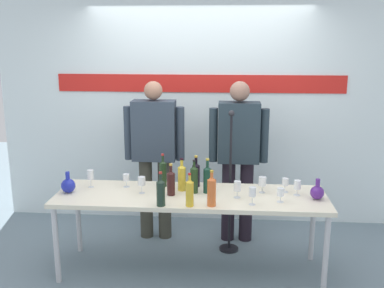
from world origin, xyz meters
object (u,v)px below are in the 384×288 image
object	(u,v)px
wine_glass_left_2	(142,181)
wine_glass_right_5	(252,192)
wine_glass_right_0	(237,186)
wine_bottle_8	(161,192)
wine_bottle_5	(190,192)
wine_glass_left_1	(126,178)
wine_bottle_6	(212,190)
wine_glass_left_0	(90,175)
wine_bottle_3	(194,179)
microphone_stand	(230,206)
decanter_blue_left	(68,185)
wine_bottle_0	(171,182)
wine_glass_right_2	(285,182)
display_table	(191,200)
wine_glass_right_3	(262,182)
presenter_left	(154,150)
wine_bottle_2	(163,173)
presenter_right	(238,152)
wine_bottle_7	(207,178)
wine_glass_right_1	(297,185)
wine_glass_right_4	(281,192)
wine_bottle_4	(196,174)
wine_bottle_1	(182,177)
decanter_blue_right	(317,192)

from	to	relation	value
wine_glass_left_2	wine_glass_right_5	bearing A→B (deg)	-12.13
wine_glass_right_0	wine_bottle_8	bearing A→B (deg)	-159.29
wine_bottle_5	wine_glass_left_1	xyz separation A→B (m)	(-0.64, 0.45, -0.03)
wine_bottle_6	wine_glass_left_0	distance (m)	1.23
wine_bottle_3	wine_glass_right_5	bearing A→B (deg)	-27.07
microphone_stand	wine_bottle_8	bearing A→B (deg)	-128.48
decanter_blue_left	wine_bottle_3	world-z (taller)	wine_bottle_3
wine_bottle_0	wine_glass_right_2	world-z (taller)	wine_bottle_0
display_table	microphone_stand	bearing A→B (deg)	51.12
wine_glass_right_3	presenter_left	bearing A→B (deg)	151.06
display_table	wine_bottle_0	world-z (taller)	wine_bottle_0
wine_bottle_6	microphone_stand	xyz separation A→B (m)	(0.16, 0.71, -0.41)
display_table	wine_bottle_2	xyz separation A→B (m)	(-0.28, 0.21, 0.19)
wine_bottle_2	presenter_right	bearing A→B (deg)	34.38
wine_bottle_5	wine_glass_right_0	world-z (taller)	wine_bottle_5
display_table	wine_bottle_7	world-z (taller)	wine_bottle_7
wine_bottle_7	wine_glass_right_3	bearing A→B (deg)	4.34
presenter_left	wine_glass_left_2	world-z (taller)	presenter_left
wine_bottle_2	wine_glass_left_2	world-z (taller)	wine_bottle_2
wine_glass_right_5	microphone_stand	distance (m)	0.79
wine_glass_right_1	wine_glass_right_4	world-z (taller)	wine_glass_right_1
display_table	wine_bottle_3	size ratio (longest dim) A/B	7.91
wine_bottle_2	wine_glass_right_0	distance (m)	0.75
wine_glass_right_1	wine_glass_right_3	distance (m)	0.31
wine_bottle_7	wine_bottle_6	bearing A→B (deg)	-81.23
wine_bottle_6	wine_glass_right_4	distance (m)	0.61
wine_bottle_4	wine_bottle_5	xyz separation A→B (m)	(-0.02, -0.52, -0.00)
wine_bottle_6	wine_glass_right_2	xyz separation A→B (m)	(0.67, 0.40, -0.04)
wine_bottle_3	wine_glass_right_5	size ratio (longest dim) A/B	1.99
wine_glass_right_0	wine_bottle_6	bearing A→B (deg)	-135.94
presenter_right	wine_glass_left_1	xyz separation A→B (m)	(-1.07, -0.55, -0.14)
wine_bottle_2	wine_glass_right_5	size ratio (longest dim) A/B	2.05
wine_glass_right_2	wine_glass_right_4	world-z (taller)	wine_glass_right_2
decanter_blue_left	wine_glass_right_5	bearing A→B (deg)	-6.08
wine_glass_left_1	wine_glass_right_4	world-z (taller)	wine_glass_left_1
wine_bottle_6	wine_bottle_7	world-z (taller)	wine_bottle_7
display_table	wine_bottle_5	size ratio (longest dim) A/B	8.48
wine_bottle_5	wine_glass_right_4	xyz separation A→B (m)	(0.78, 0.15, -0.04)
presenter_left	wine_bottle_1	xyz separation A→B (m)	(0.35, -0.60, -0.10)
decanter_blue_right	wine_glass_right_4	xyz separation A→B (m)	(-0.33, -0.10, 0.02)
display_table	wine_bottle_8	world-z (taller)	wine_bottle_8
wine_glass_right_1	wine_glass_right_5	world-z (taller)	wine_glass_right_5
display_table	wine_glass_right_0	distance (m)	0.45
wine_glass_left_2	wine_glass_right_2	distance (m)	1.32
wine_glass_right_5	microphone_stand	size ratio (longest dim) A/B	0.11
presenter_left	wine_bottle_5	world-z (taller)	presenter_left
wine_glass_right_0	wine_glass_right_2	size ratio (longest dim) A/B	1.15
wine_glass_right_0	presenter_left	bearing A→B (deg)	138.76
wine_glass_right_1	wine_glass_right_3	world-z (taller)	wine_glass_right_3
wine_bottle_8	wine_glass_right_1	bearing A→B (deg)	16.36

